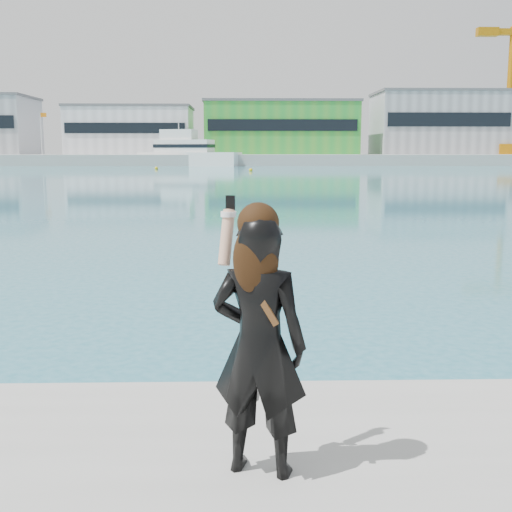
% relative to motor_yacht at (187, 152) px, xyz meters
% --- Properties ---
extents(far_quay, '(320.00, 40.00, 2.00)m').
position_rel_motor_yacht_xyz_m(far_quay, '(9.69, 17.22, -1.38)').
color(far_quay, '#9E9E99').
rests_on(far_quay, ground).
extents(warehouse_white, '(24.48, 15.35, 9.50)m').
position_rel_motor_yacht_xyz_m(warehouse_white, '(-12.31, 15.20, 4.38)').
color(warehouse_white, silver).
rests_on(warehouse_white, far_quay).
extents(warehouse_green, '(30.60, 16.36, 10.50)m').
position_rel_motor_yacht_xyz_m(warehouse_green, '(17.69, 15.20, 4.88)').
color(warehouse_green, green).
rests_on(warehouse_green, far_quay).
extents(warehouse_grey_right, '(25.50, 15.35, 12.50)m').
position_rel_motor_yacht_xyz_m(warehouse_grey_right, '(49.69, 15.20, 5.88)').
color(warehouse_grey_right, gray).
rests_on(warehouse_grey_right, far_quay).
extents(flagpole_left, '(1.28, 0.16, 8.00)m').
position_rel_motor_yacht_xyz_m(flagpole_left, '(-28.22, 8.22, 4.16)').
color(flagpole_left, silver).
rests_on(flagpole_left, far_quay).
extents(flagpole_right, '(1.28, 0.16, 8.00)m').
position_rel_motor_yacht_xyz_m(flagpole_right, '(31.78, 8.22, 4.16)').
color(flagpole_right, silver).
rests_on(flagpole_right, far_quay).
extents(motor_yacht, '(18.82, 10.01, 8.46)m').
position_rel_motor_yacht_xyz_m(motor_yacht, '(0.00, 0.00, 0.00)').
color(motor_yacht, white).
rests_on(motor_yacht, ground).
extents(buoy_near, '(0.50, 0.50, 0.50)m').
position_rel_motor_yacht_xyz_m(buoy_near, '(10.96, -30.96, -2.38)').
color(buoy_near, gold).
rests_on(buoy_near, ground).
extents(buoy_far, '(0.50, 0.50, 0.50)m').
position_rel_motor_yacht_xyz_m(buoy_far, '(-2.69, -22.12, -2.38)').
color(buoy_far, gold).
rests_on(buoy_far, ground).
extents(woman, '(0.63, 0.50, 1.60)m').
position_rel_motor_yacht_xyz_m(woman, '(9.66, -113.26, -0.77)').
color(woman, black).
rests_on(woman, near_quay).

